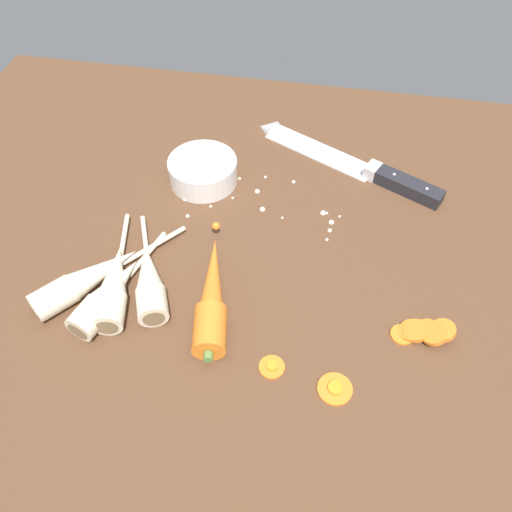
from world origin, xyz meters
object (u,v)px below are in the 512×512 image
at_px(whole_carrot, 212,296).
at_px(prep_bowl, 203,170).
at_px(carrot_slice_stray_mid, 272,366).
at_px(parsnip_back, 87,279).
at_px(carrot_slice_stack, 423,332).
at_px(carrot_slice_stray_near, 335,388).
at_px(parsnip_mid_right, 149,281).
at_px(parsnip_front, 114,285).
at_px(parsnip_mid_left, 109,295).
at_px(chefs_knife, 341,159).

xyz_separation_m(whole_carrot, prep_bowl, (-0.07, 0.24, 0.00)).
bearing_deg(whole_carrot, carrot_slice_stray_mid, -39.92).
bearing_deg(parsnip_back, carrot_slice_stack, 0.56).
bearing_deg(carrot_slice_stray_near, whole_carrot, 151.60).
bearing_deg(parsnip_back, parsnip_mid_right, 8.88).
xyz_separation_m(parsnip_front, carrot_slice_stray_mid, (0.22, -0.07, -0.02)).
relative_size(parsnip_mid_left, carrot_slice_stray_mid, 6.01).
distance_m(chefs_knife, parsnip_back, 0.46).
bearing_deg(carrot_slice_stray_mid, parsnip_mid_right, 154.09).
height_order(parsnip_mid_left, carrot_slice_stray_near, parsnip_mid_left).
bearing_deg(carrot_slice_stray_mid, carrot_slice_stray_near, -10.82).
height_order(whole_carrot, parsnip_front, whole_carrot).
xyz_separation_m(carrot_slice_stack, prep_bowl, (-0.34, 0.24, 0.01)).
height_order(whole_carrot, parsnip_mid_left, whole_carrot).
xyz_separation_m(carrot_slice_stack, carrot_slice_stray_near, (-0.10, -0.09, -0.01)).
bearing_deg(whole_carrot, carrot_slice_stray_near, -28.40).
bearing_deg(chefs_knife, whole_carrot, -114.07).
relative_size(parsnip_back, carrot_slice_stray_near, 4.67).
xyz_separation_m(parsnip_back, carrot_slice_stray_mid, (0.26, -0.07, -0.02)).
relative_size(carrot_slice_stack, carrot_slice_stray_near, 1.87).
relative_size(parsnip_front, parsnip_back, 1.04).
xyz_separation_m(parsnip_mid_left, prep_bowl, (0.06, 0.26, 0.00)).
bearing_deg(carrot_slice_stray_near, parsnip_mid_left, 166.92).
height_order(whole_carrot, parsnip_back, whole_carrot).
xyz_separation_m(whole_carrot, parsnip_mid_right, (-0.09, 0.01, -0.00)).
relative_size(parsnip_mid_right, carrot_slice_stack, 2.35).
distance_m(whole_carrot, prep_bowl, 0.25).
relative_size(parsnip_front, prep_bowl, 1.85).
relative_size(parsnip_mid_right, carrot_slice_stray_near, 4.41).
xyz_separation_m(whole_carrot, carrot_slice_stray_near, (0.17, -0.09, -0.02)).
bearing_deg(carrot_slice_stray_near, chefs_knife, 93.43).
bearing_deg(carrot_slice_stray_near, carrot_slice_stack, 42.72).
distance_m(chefs_knife, carrot_slice_stray_mid, 0.41).
bearing_deg(carrot_slice_stray_near, parsnip_mid_right, 158.35).
distance_m(parsnip_mid_left, carrot_slice_stray_mid, 0.23).
relative_size(carrot_slice_stray_mid, prep_bowl, 0.29).
bearing_deg(parsnip_mid_right, carrot_slice_stack, -1.38).
relative_size(parsnip_front, carrot_slice_stack, 2.59).
xyz_separation_m(carrot_slice_stray_mid, prep_bowl, (-0.16, 0.32, 0.02)).
relative_size(parsnip_front, carrot_slice_stray_near, 4.86).
xyz_separation_m(whole_carrot, parsnip_front, (-0.13, -0.00, -0.00)).
xyz_separation_m(whole_carrot, carrot_slice_stack, (0.27, 0.00, -0.01)).
height_order(carrot_slice_stack, carrot_slice_stray_mid, carrot_slice_stack).
bearing_deg(prep_bowl, carrot_slice_stray_mid, -62.59).
height_order(parsnip_mid_left, carrot_slice_stack, parsnip_mid_left).
bearing_deg(parsnip_mid_left, parsnip_front, 85.23).
xyz_separation_m(carrot_slice_stray_near, prep_bowl, (-0.24, 0.33, 0.02)).
bearing_deg(chefs_knife, carrot_slice_stray_mid, -97.51).
distance_m(chefs_knife, carrot_slice_stray_near, 0.42).
bearing_deg(prep_bowl, parsnip_front, -103.96).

